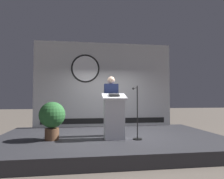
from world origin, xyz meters
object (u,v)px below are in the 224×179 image
object	(u,v)px
speaker_person	(111,105)
microphone_stand	(137,120)
podium	(114,117)
potted_plant	(52,117)

from	to	relation	value
speaker_person	microphone_stand	size ratio (longest dim) A/B	1.22
microphone_stand	podium	bearing A→B (deg)	171.44
potted_plant	speaker_person	bearing A→B (deg)	12.77
podium	microphone_stand	size ratio (longest dim) A/B	0.86
potted_plant	podium	bearing A→B (deg)	-4.15
speaker_person	microphone_stand	xyz separation A→B (m)	(0.62, -0.57, -0.38)
speaker_person	potted_plant	world-z (taller)	speaker_person
microphone_stand	potted_plant	bearing A→B (deg)	174.65
microphone_stand	potted_plant	distance (m)	2.23
speaker_person	microphone_stand	world-z (taller)	speaker_person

